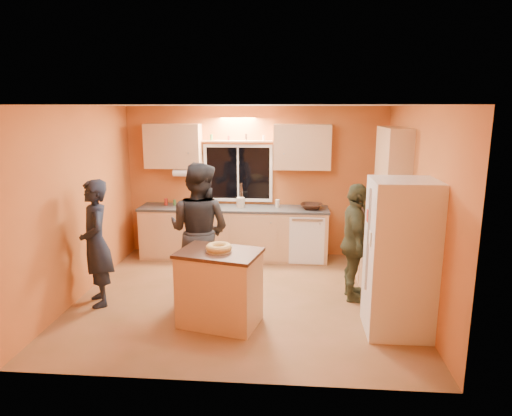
# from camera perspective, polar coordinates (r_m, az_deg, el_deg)

# --- Properties ---
(ground) EXTENTS (4.50, 4.50, 0.00)m
(ground) POSITION_cam_1_polar(r_m,az_deg,el_deg) (6.44, -1.58, -11.09)
(ground) COLOR brown
(ground) RESTS_ON ground
(room_shell) EXTENTS (4.54, 4.04, 2.61)m
(room_shell) POSITION_cam_1_polar(r_m,az_deg,el_deg) (6.38, -0.19, 3.84)
(room_shell) COLOR #C97233
(room_shell) RESTS_ON ground
(back_counter) EXTENTS (4.23, 0.62, 0.90)m
(back_counter) POSITION_cam_1_polar(r_m,az_deg,el_deg) (7.89, -0.16, -3.14)
(back_counter) COLOR tan
(back_counter) RESTS_ON ground
(right_counter) EXTENTS (0.62, 1.84, 0.90)m
(right_counter) POSITION_cam_1_polar(r_m,az_deg,el_deg) (6.84, 15.44, -6.09)
(right_counter) COLOR tan
(right_counter) RESTS_ON ground
(refrigerator) EXTENTS (0.72, 0.70, 1.80)m
(refrigerator) POSITION_cam_1_polar(r_m,az_deg,el_deg) (5.48, 17.56, -5.94)
(refrigerator) COLOR silver
(refrigerator) RESTS_ON ground
(island) EXTENTS (1.07, 0.85, 0.92)m
(island) POSITION_cam_1_polar(r_m,az_deg,el_deg) (5.57, -4.58, -9.84)
(island) COLOR tan
(island) RESTS_ON ground
(bundt_pastry) EXTENTS (0.31, 0.31, 0.09)m
(bundt_pastry) POSITION_cam_1_polar(r_m,az_deg,el_deg) (5.40, -4.67, -4.96)
(bundt_pastry) COLOR tan
(bundt_pastry) RESTS_ON island
(person_left) EXTENTS (0.65, 0.73, 1.68)m
(person_left) POSITION_cam_1_polar(r_m,az_deg,el_deg) (6.33, -19.37, -4.17)
(person_left) COLOR black
(person_left) RESTS_ON ground
(person_center) EXTENTS (1.08, 0.95, 1.87)m
(person_center) POSITION_cam_1_polar(r_m,az_deg,el_deg) (6.26, -7.11, -2.82)
(person_center) COLOR black
(person_center) RESTS_ON ground
(person_right) EXTENTS (0.40, 0.94, 1.61)m
(person_right) POSITION_cam_1_polar(r_m,az_deg,el_deg) (6.27, 12.27, -4.26)
(person_right) COLOR #333622
(person_right) RESTS_ON ground
(mixing_bowl) EXTENTS (0.42, 0.42, 0.09)m
(mixing_bowl) POSITION_cam_1_polar(r_m,az_deg,el_deg) (7.72, 6.94, 0.21)
(mixing_bowl) COLOR black
(mixing_bowl) RESTS_ON back_counter
(utensil_crock) EXTENTS (0.14, 0.14, 0.17)m
(utensil_crock) POSITION_cam_1_polar(r_m,az_deg,el_deg) (7.79, -1.94, 0.70)
(utensil_crock) COLOR beige
(utensil_crock) RESTS_ON back_counter
(potted_plant) EXTENTS (0.32, 0.30, 0.28)m
(potted_plant) POSITION_cam_1_polar(r_m,az_deg,el_deg) (6.33, 16.56, -2.08)
(potted_plant) COLOR gray
(potted_plant) RESTS_ON right_counter
(red_box) EXTENTS (0.18, 0.15, 0.07)m
(red_box) POSITION_cam_1_polar(r_m,az_deg,el_deg) (6.86, 15.29, -1.81)
(red_box) COLOR #B52A1B
(red_box) RESTS_ON right_counter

